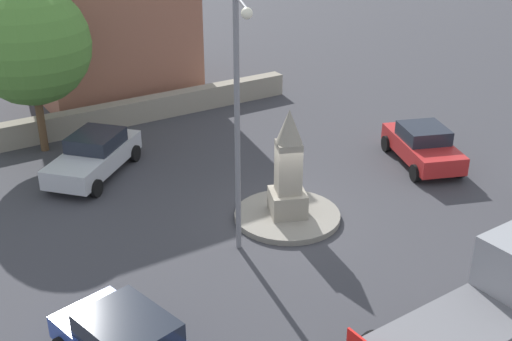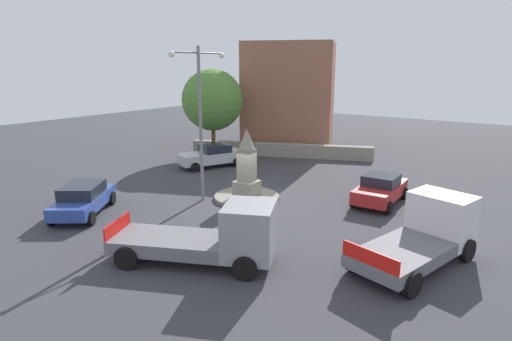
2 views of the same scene
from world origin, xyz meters
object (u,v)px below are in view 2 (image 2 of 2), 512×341
corner_building (290,95)px  tree_near_wall (212,100)px  car_blue_parked_right (83,199)px  streetlamp (200,109)px  car_red_waiting (380,189)px  car_silver_passing (212,155)px  truck_grey_near_island (215,236)px  monument (247,167)px  truck_white_far_side (425,233)px

corner_building → tree_near_wall: 7.61m
car_blue_parked_right → streetlamp: bearing=-33.4°
streetlamp → car_red_waiting: streetlamp is taller
car_silver_passing → corner_building: (9.86, -0.39, 3.58)m
car_silver_passing → car_blue_parked_right: bearing=-173.3°
car_red_waiting → tree_near_wall: bearing=75.1°
streetlamp → truck_grey_near_island: 8.33m
monument → car_blue_parked_right: (-6.32, 5.03, -1.01)m
monument → truck_grey_near_island: bearing=-152.4°
monument → car_blue_parked_right: 8.14m
car_silver_passing → tree_near_wall: 4.93m
car_silver_passing → car_blue_parked_right: 10.92m
monument → streetlamp: (-1.45, 1.82, 3.02)m
car_red_waiting → truck_grey_near_island: size_ratio=0.66×
streetlamp → car_silver_passing: 8.47m
monument → streetlamp: size_ratio=0.46×
truck_white_far_side → tree_near_wall: (9.29, 17.95, 3.30)m
car_blue_parked_right → truck_white_far_side: 15.14m
truck_grey_near_island → tree_near_wall: 18.58m
streetlamp → car_blue_parked_right: (-4.87, 3.21, -4.03)m
truck_white_far_side → car_silver_passing: bearing=67.3°
corner_building → tree_near_wall: (-7.18, 2.53, -0.04)m
monument → streetlamp: streetlamp is taller
car_blue_parked_right → corner_building: corner_building is taller
car_silver_passing → car_blue_parked_right: (-10.84, -1.27, -0.03)m
monument → tree_near_wall: 11.38m
tree_near_wall → truck_grey_near_island: bearing=-139.3°
car_red_waiting → truck_white_far_side: (-5.43, -3.49, 0.27)m
monument → truck_grey_near_island: monument is taller
monument → streetlamp: 3.81m
car_silver_passing → truck_white_far_side: (-6.61, -15.81, 0.25)m
car_blue_parked_right → car_silver_passing: bearing=6.7°
streetlamp → car_silver_passing: streetlamp is taller
streetlamp → corner_building: 16.35m
streetlamp → truck_white_far_side: 11.96m
corner_building → car_red_waiting: bearing=-132.8°
monument → car_red_waiting: monument is taller
truck_white_far_side → tree_near_wall: tree_near_wall is taller
streetlamp → truck_white_far_side: size_ratio=1.40×
car_silver_passing → truck_grey_near_island: size_ratio=0.78×
streetlamp → car_blue_parked_right: size_ratio=1.79×
car_silver_passing → tree_near_wall: bearing=38.7°
car_red_waiting → tree_near_wall: tree_near_wall is taller
corner_building → monument: bearing=-157.7°
car_red_waiting → truck_white_far_side: size_ratio=0.72×
truck_grey_near_island → car_silver_passing: bearing=41.2°
car_silver_passing → corner_building: size_ratio=0.55×
car_red_waiting → car_silver_passing: 12.38m
tree_near_wall → car_red_waiting: bearing=-104.9°
monument → car_red_waiting: bearing=-61.0°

